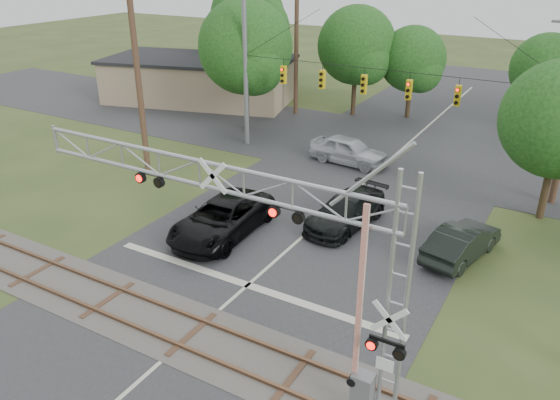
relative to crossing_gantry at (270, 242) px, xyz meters
The scene contains 13 objects.
ground 6.06m from the crossing_gantry, 154.23° to the right, with size 160.00×160.00×0.00m, color #334821.
road_main 10.19m from the crossing_gantry, 112.09° to the left, with size 14.00×90.00×0.02m, color #2C2C2E.
road_cross 23.11m from the crossing_gantry, 98.63° to the left, with size 90.00×12.00×0.02m, color #2C2C2E.
railroad_track 5.82m from the crossing_gantry, behind, with size 90.00×3.20×0.17m.
crossing_gantry is the anchor object (origin of this frame).
traffic_signal_span 18.55m from the crossing_gantry, 97.72° to the left, with size 19.34×0.36×11.50m.
pickup_black 10.36m from the crossing_gantry, 134.53° to the left, with size 2.77×6.01×1.67m, color black.
car_dark 11.52m from the crossing_gantry, 101.69° to the left, with size 2.11×5.18×1.50m, color black.
sedan_silver 19.57m from the crossing_gantry, 106.51° to the left, with size 1.98×4.93×1.68m, color #B6B8BE.
suv_dark 11.51m from the crossing_gantry, 72.21° to the left, with size 1.59×4.55×1.50m, color black.
commercial_building 35.04m from the crossing_gantry, 131.07° to the left, with size 17.37×11.96×3.68m.
utility_poles 20.70m from the crossing_gantry, 89.93° to the left, with size 26.97×28.56×14.03m.
treeline 31.00m from the crossing_gantry, 101.00° to the left, with size 50.72×27.54×9.87m.
Camera 1 is at (10.18, -9.54, 12.03)m, focal length 35.00 mm.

